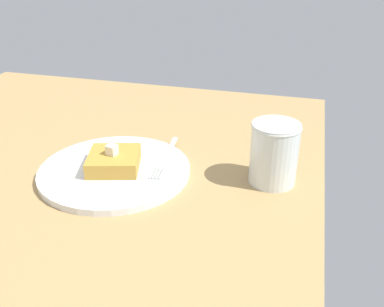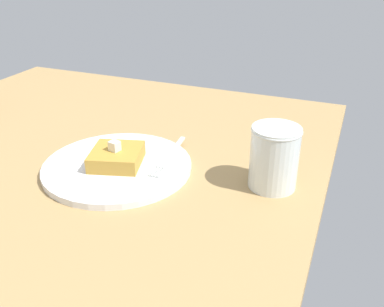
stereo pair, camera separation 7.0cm
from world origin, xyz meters
TOP-DOWN VIEW (x-y plane):
  - table_surface at (0.00, 0.00)cm, footprint 93.19×93.19cm
  - plate at (1.98, 11.76)cm, footprint 25.84×25.84cm
  - toast_slice_center at (1.98, 11.76)cm, footprint 10.61×10.46cm
  - butter_pat_primary at (2.20, 11.68)cm, footprint 1.88×2.00cm
  - fork at (-2.90, 19.15)cm, footprint 16.06×2.86cm
  - syrup_jar at (-2.67, 38.00)cm, footprint 7.95×7.95cm

SIDE VIEW (x-z plane):
  - table_surface at x=0.00cm, z-range 0.00..2.43cm
  - plate at x=1.98cm, z-range 2.50..3.66cm
  - fork at x=-2.90cm, z-range 3.58..3.94cm
  - toast_slice_center at x=1.98cm, z-range 3.58..6.22cm
  - butter_pat_primary at x=2.20cm, z-range 6.22..7.91cm
  - syrup_jar at x=-2.67cm, z-range 2.01..12.34cm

